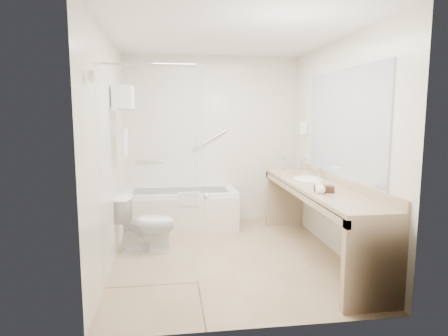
{
  "coord_description": "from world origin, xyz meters",
  "views": [
    {
      "loc": [
        -0.66,
        -4.45,
        1.68
      ],
      "look_at": [
        0.0,
        0.3,
        1.0
      ],
      "focal_mm": 32.0,
      "sensor_mm": 36.0,
      "label": 1
    }
  ],
  "objects": [
    {
      "name": "wall_front",
      "position": [
        0.0,
        -1.6,
        1.25
      ],
      "size": [
        2.6,
        0.1,
        2.5
      ],
      "primitive_type": "cube",
      "color": "beige",
      "rests_on": "ground"
    },
    {
      "name": "mirror",
      "position": [
        1.29,
        -0.15,
        1.55
      ],
      "size": [
        0.02,
        2.0,
        1.2
      ],
      "primitive_type": "cube",
      "color": "#A7ACB3",
      "rests_on": "wall_right"
    },
    {
      "name": "wall_back",
      "position": [
        0.0,
        1.6,
        1.25
      ],
      "size": [
        2.6,
        0.1,
        2.5
      ],
      "primitive_type": "cube",
      "color": "beige",
      "rests_on": "ground"
    },
    {
      "name": "grab_bar_short",
      "position": [
        -0.95,
        1.56,
        0.95
      ],
      "size": [
        0.4,
        0.03,
        0.03
      ],
      "primitive_type": "cylinder",
      "rotation": [
        0.0,
        1.57,
        0.0
      ],
      "color": "silver",
      "rests_on": "wall_back"
    },
    {
      "name": "wall_right",
      "position": [
        1.3,
        0.0,
        1.25
      ],
      "size": [
        0.1,
        3.2,
        2.5
      ],
      "primitive_type": "cube",
      "color": "beige",
      "rests_on": "ground"
    },
    {
      "name": "bathtub",
      "position": [
        -0.5,
        1.24,
        0.28
      ],
      "size": [
        1.6,
        0.73,
        0.59
      ],
      "color": "silver",
      "rests_on": "floor"
    },
    {
      "name": "soap_bottle_b",
      "position": [
        0.86,
        -0.63,
        0.9
      ],
      "size": [
        0.11,
        0.14,
        0.1
      ],
      "primitive_type": "imported",
      "rotation": [
        0.0,
        0.0,
        -0.05
      ],
      "color": "white",
      "rests_on": "vanity_counter"
    },
    {
      "name": "water_bottle_mid",
      "position": [
        1.08,
        0.51,
        0.95
      ],
      "size": [
        0.07,
        0.07,
        0.22
      ],
      "rotation": [
        0.0,
        0.0,
        -0.06
      ],
      "color": "silver",
      "rests_on": "vanity_counter"
    },
    {
      "name": "wall_left",
      "position": [
        -1.3,
        0.0,
        1.25
      ],
      "size": [
        0.1,
        3.2,
        2.5
      ],
      "primitive_type": "cube",
      "color": "beige",
      "rests_on": "ground"
    },
    {
      "name": "soap_bottle_a",
      "position": [
        0.86,
        -0.59,
        0.89
      ],
      "size": [
        0.11,
        0.17,
        0.07
      ],
      "primitive_type": "imported",
      "rotation": [
        0.0,
        0.0,
        -0.28
      ],
      "color": "white",
      "rests_on": "vanity_counter"
    },
    {
      "name": "faucet",
      "position": [
        1.2,
        0.25,
        0.93
      ],
      "size": [
        0.03,
        0.03,
        0.14
      ],
      "primitive_type": "cylinder",
      "color": "silver",
      "rests_on": "vanity_counter"
    },
    {
      "name": "towel_shelf",
      "position": [
        -1.17,
        0.35,
        1.75
      ],
      "size": [
        0.24,
        0.55,
        0.81
      ],
      "color": "silver",
      "rests_on": "wall_left"
    },
    {
      "name": "drinking_glass_near",
      "position": [
        1.04,
        0.27,
        0.9
      ],
      "size": [
        0.1,
        0.1,
        0.1
      ],
      "primitive_type": "cylinder",
      "rotation": [
        0.0,
        0.0,
        -0.33
      ],
      "color": "silver",
      "rests_on": "vanity_counter"
    },
    {
      "name": "toilet",
      "position": [
        -0.95,
        0.29,
        0.34
      ],
      "size": [
        0.74,
        0.47,
        0.68
      ],
      "primitive_type": "imported",
      "rotation": [
        0.0,
        0.0,
        1.44
      ],
      "color": "silver",
      "rests_on": "floor"
    },
    {
      "name": "water_bottle_left",
      "position": [
        0.98,
        1.1,
        0.93
      ],
      "size": [
        0.05,
        0.05,
        0.17
      ],
      "rotation": [
        0.0,
        0.0,
        0.14
      ],
      "color": "silver",
      "rests_on": "vanity_counter"
    },
    {
      "name": "grab_bar_long",
      "position": [
        -0.05,
        1.56,
        1.25
      ],
      "size": [
        0.53,
        0.03,
        0.33
      ],
      "primitive_type": "cylinder",
      "rotation": [
        0.0,
        1.05,
        0.0
      ],
      "color": "silver",
      "rests_on": "wall_back"
    },
    {
      "name": "drinking_glass_far",
      "position": [
        0.91,
        0.95,
        0.89
      ],
      "size": [
        0.08,
        0.08,
        0.08
      ],
      "primitive_type": "cylinder",
      "rotation": [
        0.0,
        0.0,
        -0.32
      ],
      "color": "silver",
      "rests_on": "vanity_counter"
    },
    {
      "name": "ceiling",
      "position": [
        0.0,
        0.0,
        2.5
      ],
      "size": [
        2.6,
        3.2,
        0.1
      ],
      "primitive_type": "cube",
      "color": "silver",
      "rests_on": "wall_back"
    },
    {
      "name": "sink",
      "position": [
        1.05,
        0.25,
        0.82
      ],
      "size": [
        0.4,
        0.52,
        0.14
      ],
      "primitive_type": "ellipsoid",
      "color": "silver",
      "rests_on": "vanity_counter"
    },
    {
      "name": "water_bottle_right",
      "position": [
        0.97,
        1.1,
        0.93
      ],
      "size": [
        0.05,
        0.05,
        0.18
      ],
      "rotation": [
        0.0,
        0.0,
        0.12
      ],
      "color": "silver",
      "rests_on": "vanity_counter"
    },
    {
      "name": "amenity_basket",
      "position": [
        0.93,
        -0.55,
        0.88
      ],
      "size": [
        0.22,
        0.17,
        0.06
      ],
      "primitive_type": "cube",
      "rotation": [
        0.0,
        0.0,
        -0.23
      ],
      "color": "#492B1A",
      "rests_on": "vanity_counter"
    },
    {
      "name": "shower_enclosure",
      "position": [
        -0.63,
        -0.93,
        1.07
      ],
      "size": [
        0.96,
        0.91,
        2.11
      ],
      "color": "silver",
      "rests_on": "floor"
    },
    {
      "name": "floor",
      "position": [
        0.0,
        0.0,
        0.0
      ],
      "size": [
        3.2,
        3.2,
        0.0
      ],
      "primitive_type": "plane",
      "color": "#9E8362",
      "rests_on": "ground"
    },
    {
      "name": "vanity_counter",
      "position": [
        1.02,
        -0.15,
        0.64
      ],
      "size": [
        0.55,
        2.7,
        0.95
      ],
      "color": "tan",
      "rests_on": "floor"
    },
    {
      "name": "hairdryer_unit",
      "position": [
        1.25,
        1.05,
        1.45
      ],
      "size": [
        0.08,
        0.1,
        0.18
      ],
      "primitive_type": "cube",
      "color": "white",
      "rests_on": "wall_right"
    }
  ]
}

